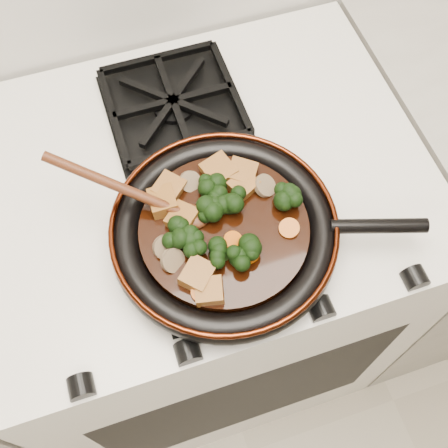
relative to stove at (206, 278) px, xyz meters
name	(u,v)px	position (x,y,z in m)	size (l,w,h in m)	color
stove	(206,278)	(0.00, 0.00, 0.00)	(0.76, 0.60, 0.90)	silver
burner_grate_front	(225,243)	(0.00, -0.14, 0.46)	(0.23, 0.23, 0.03)	black
burner_grate_back	(174,104)	(0.00, 0.14, 0.46)	(0.23, 0.23, 0.03)	black
skillet	(225,232)	(0.00, -0.14, 0.49)	(0.45, 0.34, 0.05)	black
braising_sauce	(224,231)	(0.00, -0.14, 0.50)	(0.25, 0.25, 0.02)	black
tofu_cube_0	(163,202)	(-0.07, -0.07, 0.52)	(0.04, 0.04, 0.02)	brown
tofu_cube_1	(183,218)	(-0.05, -0.11, 0.52)	(0.04, 0.04, 0.02)	brown
tofu_cube_2	(243,185)	(0.05, -0.08, 0.52)	(0.04, 0.04, 0.02)	brown
tofu_cube_3	(197,275)	(-0.06, -0.20, 0.52)	(0.04, 0.04, 0.02)	brown
tofu_cube_4	(242,173)	(0.05, -0.06, 0.52)	(0.04, 0.04, 0.02)	brown
tofu_cube_5	(210,291)	(-0.05, -0.23, 0.52)	(0.04, 0.04, 0.02)	brown
tofu_cube_6	(169,189)	(-0.06, -0.05, 0.52)	(0.04, 0.04, 0.02)	brown
tofu_cube_7	(219,171)	(0.02, -0.05, 0.52)	(0.04, 0.04, 0.02)	brown
broccoli_floret_0	(206,209)	(-0.02, -0.11, 0.52)	(0.06, 0.06, 0.06)	black
broccoli_floret_1	(284,200)	(0.09, -0.13, 0.52)	(0.05, 0.05, 0.06)	black
broccoli_floret_2	(234,203)	(0.02, -0.11, 0.52)	(0.06, 0.06, 0.05)	black
broccoli_floret_3	(177,234)	(-0.07, -0.13, 0.52)	(0.06, 0.06, 0.06)	black
broccoli_floret_4	(221,203)	(0.01, -0.10, 0.52)	(0.06, 0.06, 0.05)	black
broccoli_floret_5	(209,183)	(0.00, -0.06, 0.52)	(0.06, 0.06, 0.05)	black
broccoli_floret_6	(244,256)	(0.01, -0.19, 0.52)	(0.06, 0.06, 0.05)	black
broccoli_floret_7	(192,244)	(-0.05, -0.15, 0.52)	(0.06, 0.06, 0.06)	black
broccoli_floret_8	(287,199)	(0.10, -0.13, 0.52)	(0.06, 0.06, 0.05)	black
broccoli_floret_9	(225,254)	(-0.01, -0.18, 0.52)	(0.06, 0.06, 0.05)	black
carrot_coin_0	(202,292)	(-0.06, -0.22, 0.51)	(0.03, 0.03, 0.01)	#C34F05
carrot_coin_1	(289,228)	(0.09, -0.17, 0.51)	(0.03, 0.03, 0.01)	#C34F05
carrot_coin_2	(233,241)	(0.00, -0.16, 0.51)	(0.03, 0.03, 0.01)	#C34F05
carrot_coin_3	(249,254)	(0.02, -0.19, 0.51)	(0.03, 0.03, 0.01)	#C34F05
carrot_coin_4	(212,193)	(0.00, -0.08, 0.51)	(0.03, 0.03, 0.01)	#C34F05
mushroom_slice_0	(190,181)	(-0.03, -0.05, 0.52)	(0.03, 0.03, 0.01)	brown
mushroom_slice_1	(265,186)	(0.08, -0.09, 0.52)	(0.04, 0.04, 0.01)	brown
mushroom_slice_2	(165,247)	(-0.09, -0.14, 0.52)	(0.04, 0.04, 0.01)	brown
mushroom_slice_3	(173,260)	(-0.08, -0.17, 0.52)	(0.03, 0.03, 0.01)	brown
wooden_spoon	(151,200)	(-0.09, -0.07, 0.53)	(0.13, 0.10, 0.22)	#4D2310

